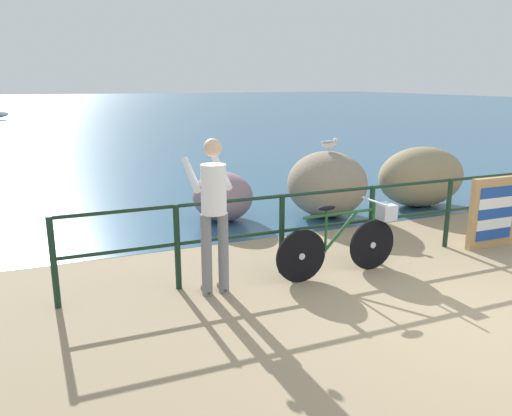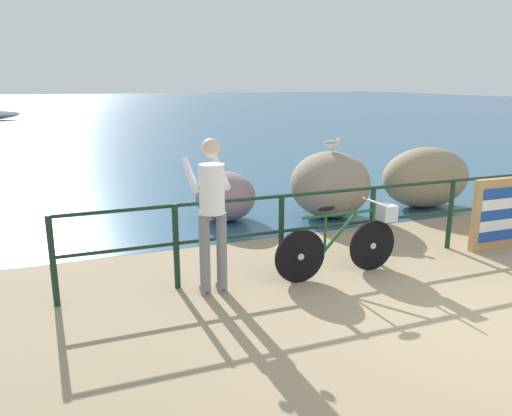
% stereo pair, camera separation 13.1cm
% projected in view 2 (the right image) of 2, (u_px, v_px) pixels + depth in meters
% --- Properties ---
extents(ground_plane, '(120.00, 120.00, 0.10)m').
position_uv_depth(ground_plane, '(149.00, 134.00, 23.10)').
color(ground_plane, '#937F60').
extents(sea_surface, '(120.00, 90.00, 0.01)m').
position_uv_depth(sea_surface, '(99.00, 105.00, 48.71)').
color(sea_surface, '#2D5675').
rests_on(sea_surface, ground_plane).
extents(promenade_railing, '(8.05, 0.07, 1.02)m').
position_uv_depth(promenade_railing, '(372.00, 215.00, 6.69)').
color(promenade_railing, black).
rests_on(promenade_railing, ground_plane).
extents(bicycle, '(1.70, 0.48, 0.92)m').
position_uv_depth(bicycle, '(348.00, 239.00, 6.22)').
color(bicycle, black).
rests_on(bicycle, ground_plane).
extents(person_at_railing, '(0.45, 0.64, 1.78)m').
position_uv_depth(person_at_railing, '(212.00, 209.00, 5.54)').
color(person_at_railing, slate).
rests_on(person_at_railing, ground_plane).
extents(folded_deckchair_stack, '(0.84, 0.10, 1.04)m').
position_uv_depth(folded_deckchair_stack, '(496.00, 214.00, 7.17)').
color(folded_deckchair_stack, tan).
rests_on(folded_deckchair_stack, ground_plane).
extents(breakwater_boulder_main, '(1.42, 1.44, 1.17)m').
position_uv_depth(breakwater_boulder_main, '(330.00, 184.00, 8.88)').
color(breakwater_boulder_main, gray).
rests_on(breakwater_boulder_main, ground).
extents(breakwater_boulder_left, '(1.03, 1.17, 0.85)m').
position_uv_depth(breakwater_boulder_left, '(225.00, 196.00, 8.69)').
color(breakwater_boulder_left, gray).
rests_on(breakwater_boulder_left, ground).
extents(breakwater_boulder_right, '(1.80, 1.17, 1.15)m').
position_uv_depth(breakwater_boulder_right, '(426.00, 177.00, 9.57)').
color(breakwater_boulder_right, gray).
rests_on(breakwater_boulder_right, ground).
extents(seagull, '(0.34, 0.18, 0.23)m').
position_uv_depth(seagull, '(332.00, 143.00, 8.73)').
color(seagull, gold).
rests_on(seagull, breakwater_boulder_main).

